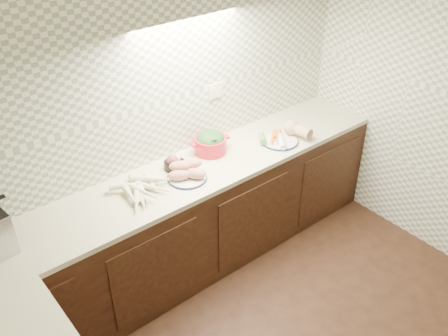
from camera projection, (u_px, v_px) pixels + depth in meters
room at (364, 188)px, 2.27m from camera, size 3.60×3.60×2.60m
parsnip_pile at (139, 194)px, 3.41m from camera, size 0.36×0.41×0.08m
sweet_potato_plate at (186, 172)px, 3.60m from camera, size 0.30×0.29×0.13m
onion_bowl at (174, 163)px, 3.71m from camera, size 0.16×0.16×0.12m
dutch_oven at (210, 142)px, 3.89m from camera, size 0.32×0.30×0.18m
veg_plate at (285, 133)px, 4.08m from camera, size 0.40×0.31×0.14m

